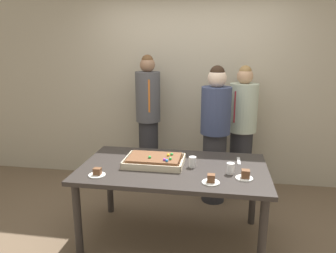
{
  "coord_description": "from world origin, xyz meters",
  "views": [
    {
      "loc": [
        0.42,
        -2.84,
        1.88
      ],
      "look_at": [
        -0.08,
        0.15,
        1.12
      ],
      "focal_mm": 34.64,
      "sensor_mm": 36.0,
      "label": 1
    }
  ],
  "objects": [
    {
      "name": "person_serving_front",
      "position": [
        -0.52,
        1.22,
        0.92
      ],
      "size": [
        0.32,
        0.32,
        1.76
      ],
      "rotation": [
        0.0,
        0.0,
        -1.3
      ],
      "color": "#28282D",
      "rests_on": "ground_plane"
    },
    {
      "name": "cake_server_utensil",
      "position": [
        0.62,
        0.24,
        0.77
      ],
      "size": [
        0.03,
        0.2,
        0.01
      ],
      "primitive_type": "cube",
      "color": "silver",
      "rests_on": "party_table"
    },
    {
      "name": "sheet_cake",
      "position": [
        -0.19,
        0.04,
        0.8
      ],
      "size": [
        0.56,
        0.39,
        0.1
      ],
      "color": "beige",
      "rests_on": "party_table"
    },
    {
      "name": "person_green_shirt_behind",
      "position": [
        0.37,
        0.91,
        0.86
      ],
      "size": [
        0.35,
        0.35,
        1.66
      ],
      "rotation": [
        0.0,
        0.0,
        -2.14
      ],
      "color": "#28282D",
      "rests_on": "ground_plane"
    },
    {
      "name": "plated_slice_near_left",
      "position": [
        0.36,
        -0.32,
        0.79
      ],
      "size": [
        0.15,
        0.15,
        0.08
      ],
      "color": "white",
      "rests_on": "party_table"
    },
    {
      "name": "interior_back_panel",
      "position": [
        0.0,
        1.6,
        1.5
      ],
      "size": [
        8.0,
        0.12,
        3.0
      ],
      "primitive_type": "cube",
      "color": "#B2A893",
      "rests_on": "ground_plane"
    },
    {
      "name": "drink_cup_nearest",
      "position": [
        0.53,
        -0.09,
        0.82
      ],
      "size": [
        0.07,
        0.07,
        0.1
      ],
      "primitive_type": "cylinder",
      "color": "white",
      "rests_on": "party_table"
    },
    {
      "name": "plated_slice_near_right",
      "position": [
        -0.63,
        -0.32,
        0.79
      ],
      "size": [
        0.15,
        0.15,
        0.07
      ],
      "color": "white",
      "rests_on": "party_table"
    },
    {
      "name": "ground_plane",
      "position": [
        0.0,
        0.0,
        0.0
      ],
      "size": [
        12.0,
        12.0,
        0.0
      ],
      "primitive_type": "plane",
      "color": "brown"
    },
    {
      "name": "plated_slice_far_left",
      "position": [
        0.65,
        -0.18,
        0.8
      ],
      "size": [
        0.15,
        0.15,
        0.08
      ],
      "color": "white",
      "rests_on": "party_table"
    },
    {
      "name": "drink_cup_middle",
      "position": [
        0.18,
        0.02,
        0.82
      ],
      "size": [
        0.07,
        0.07,
        0.1
      ],
      "primitive_type": "cylinder",
      "color": "white",
      "rests_on": "party_table"
    },
    {
      "name": "person_striped_tie_right",
      "position": [
        0.7,
        1.24,
        0.85
      ],
      "size": [
        0.35,
        0.35,
        1.64
      ],
      "rotation": [
        0.0,
        0.0,
        -2.21
      ],
      "color": "#28282D",
      "rests_on": "ground_plane"
    },
    {
      "name": "party_table",
      "position": [
        0.0,
        0.0,
        0.68
      ],
      "size": [
        1.75,
        1.01,
        0.77
      ],
      "color": "#2D2826",
      "rests_on": "ground_plane"
    }
  ]
}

